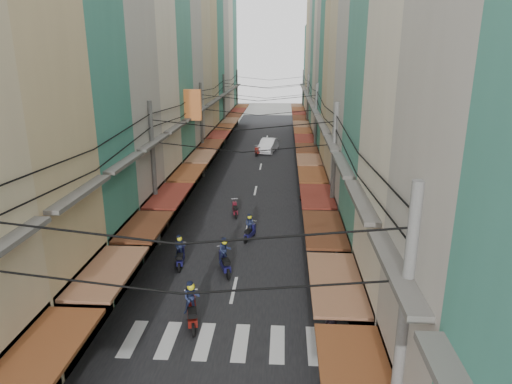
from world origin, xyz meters
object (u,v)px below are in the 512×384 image
at_px(bicycle, 362,280).
at_px(market_umbrella, 402,307).
at_px(white_car, 268,152).
at_px(traffic_sign, 337,247).

xyz_separation_m(bicycle, market_umbrella, (0.20, -6.32, 2.31)).
height_order(bicycle, market_umbrella, market_umbrella).
bearing_deg(bicycle, white_car, 0.21).
bearing_deg(traffic_sign, bicycle, 14.33).
distance_m(bicycle, traffic_sign, 2.34).
relative_size(bicycle, traffic_sign, 0.68).
bearing_deg(market_umbrella, bicycle, 91.81).
distance_m(market_umbrella, traffic_sign, 6.18).
height_order(bicycle, traffic_sign, traffic_sign).
bearing_deg(white_car, traffic_sign, -70.82).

